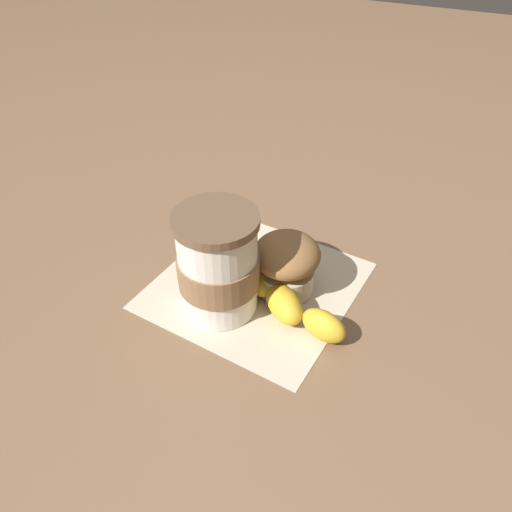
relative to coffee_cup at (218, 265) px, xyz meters
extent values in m
plane|color=brown|center=(0.05, -0.02, -0.06)|extent=(3.00, 3.00, 0.00)
cube|color=beige|center=(0.05, -0.02, -0.06)|extent=(0.26, 0.26, 0.00)
cylinder|color=silver|center=(0.00, 0.00, 0.00)|extent=(0.09, 0.09, 0.12)
cylinder|color=brown|center=(0.00, 0.00, 0.06)|extent=(0.09, 0.09, 0.01)
cylinder|color=#846042|center=(0.00, 0.00, -0.01)|extent=(0.09, 0.09, 0.04)
cylinder|color=beige|center=(0.06, -0.06, -0.05)|extent=(0.07, 0.07, 0.03)
ellipsoid|color=olive|center=(0.06, -0.06, -0.01)|extent=(0.08, 0.08, 0.05)
ellipsoid|color=gold|center=(0.10, -0.02, -0.04)|extent=(0.06, 0.04, 0.04)
ellipsoid|color=gold|center=(0.05, -0.04, -0.04)|extent=(0.07, 0.05, 0.04)
ellipsoid|color=gold|center=(0.02, -0.08, -0.04)|extent=(0.07, 0.07, 0.04)
ellipsoid|color=gold|center=(0.00, -0.13, -0.04)|extent=(0.04, 0.06, 0.04)
camera|label=1|loc=(-0.37, -0.21, 0.37)|focal=35.00mm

